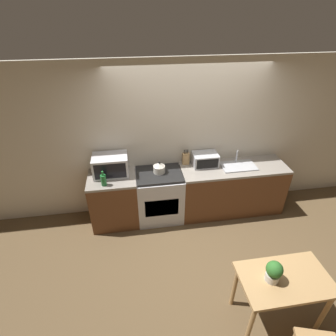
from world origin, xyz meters
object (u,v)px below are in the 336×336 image
(stove_range, at_px, (159,195))
(microwave, at_px, (111,165))
(bottle, at_px, (104,180))
(toaster_oven, at_px, (205,160))
(dining_table, at_px, (283,284))
(kettle, at_px, (159,168))

(stove_range, xyz_separation_m, microwave, (-0.75, 0.10, 0.62))
(stove_range, bearing_deg, bottle, -167.40)
(stove_range, height_order, microwave, microwave)
(toaster_oven, relative_size, dining_table, 0.43)
(kettle, distance_m, bottle, 0.89)
(bottle, xyz_separation_m, toaster_oven, (1.65, 0.33, 0.01))
(stove_range, relative_size, toaster_oven, 2.16)
(kettle, xyz_separation_m, toaster_oven, (0.79, 0.11, 0.02))
(kettle, distance_m, toaster_oven, 0.80)
(stove_range, height_order, kettle, kettle)
(bottle, bearing_deg, stove_range, 12.60)
(stove_range, bearing_deg, dining_table, -60.65)
(bottle, relative_size, toaster_oven, 0.59)
(stove_range, distance_m, toaster_oven, 0.98)
(toaster_oven, bearing_deg, bottle, -168.71)
(kettle, xyz_separation_m, bottle, (-0.86, -0.22, 0.01))
(kettle, height_order, dining_table, kettle)
(toaster_oven, bearing_deg, dining_table, -81.57)
(kettle, bearing_deg, bottle, -165.43)
(kettle, bearing_deg, stove_range, -104.16)
(bottle, bearing_deg, microwave, 70.61)
(stove_range, height_order, toaster_oven, toaster_oven)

